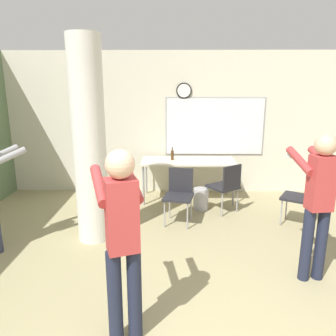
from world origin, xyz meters
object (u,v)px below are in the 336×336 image
(folding_table, at_px, (188,163))
(chair_table_right, at_px, (226,184))
(person_playing_side, at_px, (318,196))
(person_playing_front, at_px, (122,233))
(chair_table_front, at_px, (179,192))
(chair_mid_room, at_px, (302,195))
(bottle_on_table, at_px, (172,155))

(folding_table, xyz_separation_m, chair_table_right, (0.62, -0.67, -0.21))
(person_playing_side, height_order, person_playing_front, person_playing_front)
(folding_table, relative_size, chair_table_right, 2.03)
(chair_table_right, relative_size, chair_table_front, 1.00)
(folding_table, xyz_separation_m, person_playing_front, (-0.70, -3.59, 0.27))
(person_playing_front, bearing_deg, person_playing_side, 25.55)
(chair_mid_room, distance_m, person_playing_front, 3.45)
(chair_table_front, xyz_separation_m, person_playing_side, (1.48, -1.55, 0.48))
(person_playing_side, relative_size, person_playing_front, 0.99)
(person_playing_side, bearing_deg, bottle_on_table, 120.63)
(bottle_on_table, distance_m, person_playing_side, 3.13)
(folding_table, bearing_deg, person_playing_side, -63.84)
(person_playing_side, distance_m, person_playing_front, 2.21)
(folding_table, bearing_deg, chair_table_right, -47.24)
(chair_mid_room, bearing_deg, person_playing_side, -106.42)
(bottle_on_table, relative_size, chair_table_right, 0.28)
(folding_table, distance_m, chair_table_right, 0.94)
(bottle_on_table, relative_size, person_playing_front, 0.14)
(folding_table, bearing_deg, person_playing_front, -101.00)
(folding_table, bearing_deg, chair_mid_room, -34.61)
(chair_table_front, bearing_deg, person_playing_side, -46.29)
(person_playing_front, bearing_deg, chair_table_right, 65.65)
(bottle_on_table, xyz_separation_m, chair_mid_room, (2.02, -1.25, -0.36))
(bottle_on_table, distance_m, chair_table_right, 1.23)
(chair_table_front, distance_m, person_playing_front, 2.60)
(folding_table, xyz_separation_m, bottle_on_table, (-0.30, 0.06, 0.14))
(person_playing_side, bearing_deg, person_playing_front, -154.45)
(bottle_on_table, bearing_deg, person_playing_front, -96.24)
(chair_mid_room, xyz_separation_m, person_playing_side, (-0.43, -1.45, 0.48))
(chair_mid_room, bearing_deg, chair_table_front, 177.00)
(bottle_on_table, relative_size, chair_table_front, 0.28)
(bottle_on_table, xyz_separation_m, chair_table_right, (0.92, -0.73, -0.36))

